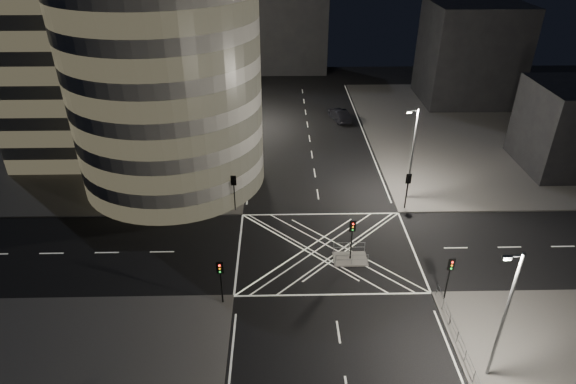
{
  "coord_description": "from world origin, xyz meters",
  "views": [
    {
      "loc": [
        -4.29,
        -35.33,
        26.83
      ],
      "look_at": [
        -3.38,
        5.45,
        3.0
      ],
      "focal_mm": 30.0,
      "sensor_mm": 36.0,
      "label": 1
    }
  ],
  "objects_px": {
    "central_island": "(350,259)",
    "sedan": "(339,115)",
    "traffic_signal_nr": "(450,271)",
    "traffic_signal_fl": "(234,187)",
    "street_lamp_right_near": "(504,314)",
    "street_lamp_left_far": "(241,88)",
    "street_lamp_right_far": "(412,152)",
    "traffic_signal_fr": "(408,185)",
    "street_lamp_left_near": "(230,141)",
    "traffic_signal_nl": "(220,275)",
    "traffic_signal_island": "(352,233)"
  },
  "relations": [
    {
      "from": "sedan",
      "to": "traffic_signal_nl",
      "type": "bearing_deg",
      "value": 54.72
    },
    {
      "from": "central_island",
      "to": "traffic_signal_island",
      "type": "relative_size",
      "value": 0.75
    },
    {
      "from": "traffic_signal_nr",
      "to": "street_lamp_right_far",
      "type": "relative_size",
      "value": 0.4
    },
    {
      "from": "traffic_signal_fr",
      "to": "street_lamp_right_near",
      "type": "relative_size",
      "value": 0.4
    },
    {
      "from": "traffic_signal_nr",
      "to": "street_lamp_left_near",
      "type": "xyz_separation_m",
      "value": [
        -18.24,
        18.8,
        2.63
      ]
    },
    {
      "from": "traffic_signal_fl",
      "to": "street_lamp_left_near",
      "type": "bearing_deg",
      "value": 96.97
    },
    {
      "from": "traffic_signal_nl",
      "to": "street_lamp_left_far",
      "type": "distance_m",
      "value": 36.9
    },
    {
      "from": "central_island",
      "to": "sedan",
      "type": "relative_size",
      "value": 0.57
    },
    {
      "from": "traffic_signal_nl",
      "to": "street_lamp_left_far",
      "type": "bearing_deg",
      "value": 90.99
    },
    {
      "from": "street_lamp_left_near",
      "to": "central_island",
      "type": "bearing_deg",
      "value": -49.73
    },
    {
      "from": "street_lamp_left_far",
      "to": "traffic_signal_fr",
      "type": "bearing_deg",
      "value": -51.83
    },
    {
      "from": "traffic_signal_fr",
      "to": "central_island",
      "type": "bearing_deg",
      "value": -129.33
    },
    {
      "from": "traffic_signal_island",
      "to": "central_island",
      "type": "bearing_deg",
      "value": 0.0
    },
    {
      "from": "street_lamp_right_far",
      "to": "sedan",
      "type": "relative_size",
      "value": 1.92
    },
    {
      "from": "central_island",
      "to": "sedan",
      "type": "height_order",
      "value": "sedan"
    },
    {
      "from": "traffic_signal_fr",
      "to": "street_lamp_left_far",
      "type": "relative_size",
      "value": 0.4
    },
    {
      "from": "street_lamp_left_far",
      "to": "street_lamp_right_near",
      "type": "bearing_deg",
      "value": -66.79
    },
    {
      "from": "street_lamp_left_near",
      "to": "traffic_signal_fl",
      "type": "bearing_deg",
      "value": -83.03
    },
    {
      "from": "sedan",
      "to": "traffic_signal_nr",
      "type": "bearing_deg",
      "value": 80.19
    },
    {
      "from": "central_island",
      "to": "traffic_signal_fl",
      "type": "xyz_separation_m",
      "value": [
        -10.8,
        8.3,
        2.84
      ]
    },
    {
      "from": "traffic_signal_nl",
      "to": "street_lamp_left_far",
      "type": "xyz_separation_m",
      "value": [
        -0.64,
        36.8,
        2.63
      ]
    },
    {
      "from": "traffic_signal_nl",
      "to": "street_lamp_right_far",
      "type": "relative_size",
      "value": 0.4
    },
    {
      "from": "traffic_signal_nr",
      "to": "traffic_signal_nl",
      "type": "bearing_deg",
      "value": 180.0
    },
    {
      "from": "street_lamp_left_near",
      "to": "street_lamp_right_far",
      "type": "distance_m",
      "value": 19.11
    },
    {
      "from": "central_island",
      "to": "traffic_signal_nr",
      "type": "xyz_separation_m",
      "value": [
        6.8,
        -5.3,
        2.84
      ]
    },
    {
      "from": "street_lamp_right_near",
      "to": "traffic_signal_fl",
      "type": "bearing_deg",
      "value": 131.24
    },
    {
      "from": "traffic_signal_island",
      "to": "street_lamp_right_near",
      "type": "relative_size",
      "value": 0.4
    },
    {
      "from": "traffic_signal_fl",
      "to": "street_lamp_left_far",
      "type": "relative_size",
      "value": 0.4
    },
    {
      "from": "street_lamp_left_far",
      "to": "sedan",
      "type": "bearing_deg",
      "value": 6.26
    },
    {
      "from": "traffic_signal_island",
      "to": "street_lamp_left_near",
      "type": "bearing_deg",
      "value": 130.27
    },
    {
      "from": "traffic_signal_fl",
      "to": "sedan",
      "type": "height_order",
      "value": "traffic_signal_fl"
    },
    {
      "from": "street_lamp_right_far",
      "to": "sedan",
      "type": "bearing_deg",
      "value": 101.56
    },
    {
      "from": "sedan",
      "to": "street_lamp_right_far",
      "type": "bearing_deg",
      "value": 85.83
    },
    {
      "from": "central_island",
      "to": "traffic_signal_island",
      "type": "bearing_deg",
      "value": 0.0
    },
    {
      "from": "central_island",
      "to": "traffic_signal_nr",
      "type": "distance_m",
      "value": 9.08
    },
    {
      "from": "traffic_signal_fl",
      "to": "traffic_signal_island",
      "type": "xyz_separation_m",
      "value": [
        10.8,
        -8.3,
        0.0
      ]
    },
    {
      "from": "central_island",
      "to": "street_lamp_right_far",
      "type": "height_order",
      "value": "street_lamp_right_far"
    },
    {
      "from": "traffic_signal_nr",
      "to": "street_lamp_right_far",
      "type": "bearing_deg",
      "value": 87.7
    },
    {
      "from": "central_island",
      "to": "street_lamp_right_near",
      "type": "xyz_separation_m",
      "value": [
        7.44,
        -12.5,
        5.47
      ]
    },
    {
      "from": "street_lamp_right_near",
      "to": "traffic_signal_nr",
      "type": "bearing_deg",
      "value": 95.04
    },
    {
      "from": "central_island",
      "to": "traffic_signal_fr",
      "type": "xyz_separation_m",
      "value": [
        6.8,
        8.3,
        2.84
      ]
    },
    {
      "from": "traffic_signal_nr",
      "to": "traffic_signal_island",
      "type": "height_order",
      "value": "same"
    },
    {
      "from": "central_island",
      "to": "traffic_signal_nr",
      "type": "relative_size",
      "value": 0.75
    },
    {
      "from": "street_lamp_left_near",
      "to": "street_lamp_left_far",
      "type": "xyz_separation_m",
      "value": [
        0.0,
        18.0,
        0.0
      ]
    },
    {
      "from": "traffic_signal_fl",
      "to": "street_lamp_left_far",
      "type": "xyz_separation_m",
      "value": [
        -0.64,
        23.2,
        2.63
      ]
    },
    {
      "from": "sedan",
      "to": "street_lamp_left_near",
      "type": "bearing_deg",
      "value": 38.19
    },
    {
      "from": "traffic_signal_nl",
      "to": "traffic_signal_island",
      "type": "xyz_separation_m",
      "value": [
        10.8,
        5.3,
        0.0
      ]
    },
    {
      "from": "traffic_signal_nl",
      "to": "street_lamp_left_near",
      "type": "height_order",
      "value": "street_lamp_left_near"
    },
    {
      "from": "sedan",
      "to": "central_island",
      "type": "bearing_deg",
      "value": 69.39
    },
    {
      "from": "traffic_signal_nl",
      "to": "street_lamp_right_near",
      "type": "bearing_deg",
      "value": -21.55
    }
  ]
}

